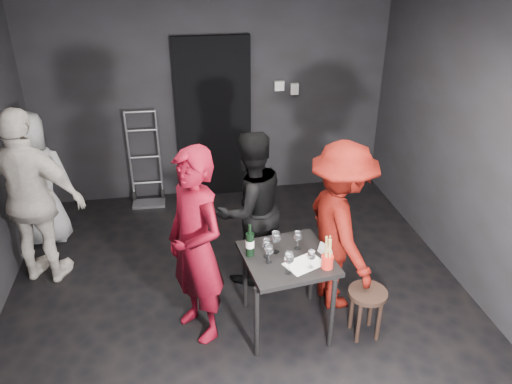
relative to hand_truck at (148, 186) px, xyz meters
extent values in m
cube|color=black|center=(0.91, -2.32, -0.23)|extent=(4.50, 5.00, 0.02)
cube|color=silver|center=(0.91, -2.32, 2.47)|extent=(4.50, 5.00, 0.02)
cube|color=black|center=(0.91, 0.18, 1.12)|extent=(4.50, 0.04, 2.70)
cube|color=black|center=(3.16, -2.32, 1.12)|extent=(0.04, 5.00, 2.70)
cube|color=black|center=(0.91, 0.12, 0.82)|extent=(0.95, 0.10, 2.10)
cube|color=#B7B7B2|center=(1.76, 0.13, 1.22)|extent=(0.12, 0.06, 0.12)
cube|color=#B7B7B2|center=(1.96, 0.13, 1.17)|extent=(0.10, 0.06, 0.14)
cylinder|color=#B2B2B7|center=(-0.19, 0.04, 0.40)|extent=(0.03, 0.03, 1.25)
cylinder|color=#B2B2B7|center=(0.19, 0.04, 0.40)|extent=(0.03, 0.03, 1.25)
cube|color=#B2B2B7|center=(0.00, -0.08, -0.21)|extent=(0.42, 0.23, 0.03)
cylinder|color=black|center=(-0.19, 0.07, -0.15)|extent=(0.04, 0.16, 0.16)
cylinder|color=black|center=(0.19, 0.07, -0.15)|extent=(0.04, 0.16, 0.16)
cube|color=black|center=(1.27, -2.60, 0.50)|extent=(0.72, 0.72, 0.04)
cylinder|color=black|center=(0.95, -2.92, 0.13)|extent=(0.04, 0.04, 0.71)
cylinder|color=black|center=(1.59, -2.92, 0.13)|extent=(0.04, 0.04, 0.71)
cylinder|color=black|center=(0.95, -2.28, 0.13)|extent=(0.04, 0.04, 0.71)
cylinder|color=black|center=(1.59, -2.28, 0.13)|extent=(0.04, 0.04, 0.71)
cylinder|color=black|center=(1.93, -2.83, 0.22)|extent=(0.34, 0.34, 0.04)
cylinder|color=black|center=(2.02, -2.74, -0.02)|extent=(0.04, 0.04, 0.41)
cylinder|color=black|center=(1.84, -2.74, -0.02)|extent=(0.04, 0.04, 0.41)
cylinder|color=black|center=(1.84, -2.92, -0.02)|extent=(0.04, 0.04, 0.41)
cylinder|color=black|center=(2.02, -2.92, -0.02)|extent=(0.04, 0.04, 0.41)
imported|color=maroon|center=(0.51, -2.52, 0.80)|extent=(0.81, 0.89, 2.05)
imported|color=black|center=(1.08, -1.81, 0.61)|extent=(0.93, 0.73, 1.68)
imported|color=#5B0D08|center=(1.82, -2.33, 0.66)|extent=(0.66, 1.20, 1.78)
imported|color=silver|center=(-0.99, -1.48, 0.87)|extent=(1.41, 1.00, 2.19)
imported|color=gray|center=(-1.13, -0.73, 0.55)|extent=(0.77, 0.43, 1.56)
cube|color=white|center=(1.38, -2.73, 0.53)|extent=(0.37, 0.32, 0.00)
cylinder|color=black|center=(0.96, -2.52, 0.63)|extent=(0.07, 0.07, 0.21)
cylinder|color=black|center=(0.96, -2.52, 0.78)|extent=(0.03, 0.03, 0.09)
cylinder|color=white|center=(0.96, -2.52, 0.64)|extent=(0.07, 0.07, 0.07)
cylinder|color=red|center=(1.56, -2.80, 0.58)|extent=(0.10, 0.10, 0.11)
camera|label=1|loc=(0.43, -5.99, 2.95)|focal=35.00mm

